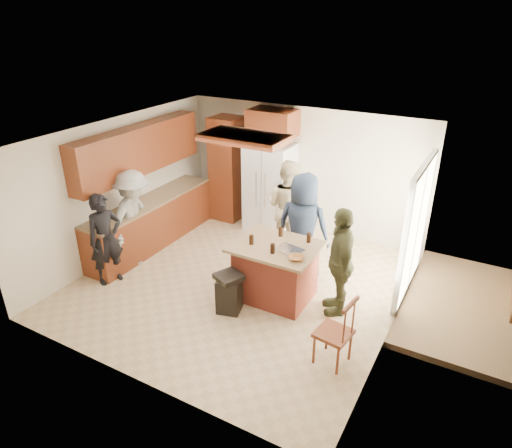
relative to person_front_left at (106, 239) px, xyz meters
The scene contains 12 objects.
person_front_left is the anchor object (origin of this frame).
person_behind_left 3.22m from the person_front_left, 49.18° to the left, with size 0.86×0.53×1.77m, color #C3B186.
person_behind_right 3.22m from the person_front_left, 31.83° to the left, with size 0.90×0.59×1.85m, color #1A2334.
person_side_right 3.76m from the person_front_left, 16.35° to the left, with size 0.99×0.51×1.70m, color #3C3D23.
person_counter 0.74m from the person_front_left, 93.00° to the left, with size 1.11×0.52×1.72m, color gray.
left_cabinetry 1.41m from the person_front_left, 102.08° to the left, with size 0.64×3.00×2.30m.
back_wall_units 3.29m from the person_front_left, 78.99° to the left, with size 1.80×0.60×2.45m.
refrigerator 3.40m from the person_front_left, 65.64° to the left, with size 0.90×0.76×1.80m.
kitchen_island 2.80m from the person_front_left, 19.19° to the left, with size 1.28×1.03×0.93m.
island_items 2.98m from the person_front_left, 16.46° to the left, with size 0.97×0.75×0.15m.
trash_bin 2.26m from the person_front_left, ahead, with size 0.47×0.47×0.63m.
spindle_chair 3.98m from the person_front_left, ahead, with size 0.48×0.48×0.99m.
Camera 1 is at (3.38, -5.53, 4.19)m, focal length 32.00 mm.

